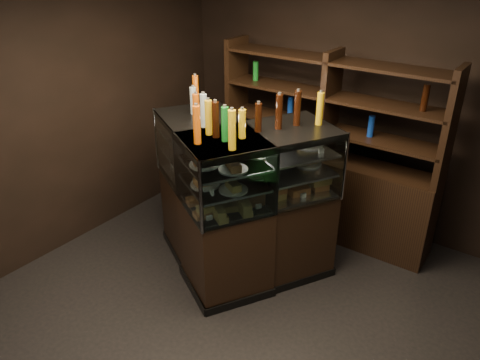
% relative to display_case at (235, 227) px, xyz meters
% --- Properties ---
extents(ground, '(5.00, 5.00, 0.00)m').
position_rel_display_case_xyz_m(ground, '(0.75, -0.86, -0.50)').
color(ground, black).
rests_on(ground, ground).
extents(room_shell, '(5.02, 5.02, 3.01)m').
position_rel_display_case_xyz_m(room_shell, '(0.75, -0.86, 1.44)').
color(room_shell, black).
rests_on(room_shell, ground).
extents(display_case, '(1.84, 1.53, 1.50)m').
position_rel_display_case_xyz_m(display_case, '(0.00, 0.00, 0.00)').
color(display_case, black).
rests_on(display_case, ground).
extents(food_display, '(1.42, 1.18, 0.46)m').
position_rel_display_case_xyz_m(food_display, '(0.00, -0.01, 0.61)').
color(food_display, '#BC7543').
rests_on(food_display, display_case).
extents(bottles_top, '(1.25, 1.04, 0.30)m').
position_rel_display_case_xyz_m(bottles_top, '(-0.00, 0.00, 1.13)').
color(bottles_top, '#0F38B2').
rests_on(bottles_top, display_case).
extents(back_shelving, '(2.39, 0.46, 2.00)m').
position_rel_display_case_xyz_m(back_shelving, '(0.30, 1.19, 0.11)').
color(back_shelving, black).
rests_on(back_shelving, ground).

